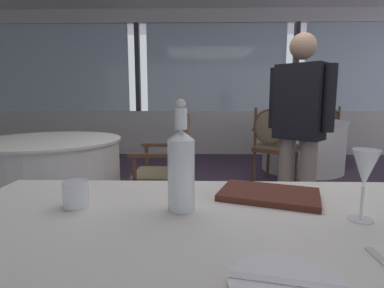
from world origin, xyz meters
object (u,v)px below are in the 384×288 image
object	(u,v)px
dining_chair_0_0	(172,164)
dining_chair_2_1	(274,140)
water_bottle	(181,167)
menu_book	(269,194)
diner_person_0	(299,124)
wine_glass	(365,170)
dining_chair_2_0	(324,129)
water_tumbler	(76,194)
side_plate	(287,285)

from	to	relation	value
dining_chair_0_0	dining_chair_2_1	bearing A→B (deg)	-129.74
water_bottle	menu_book	size ratio (longest dim) A/B	1.03
dining_chair_0_0	diner_person_0	size ratio (longest dim) A/B	0.61
dining_chair_0_0	wine_glass	bearing A→B (deg)	112.77
wine_glass	diner_person_0	world-z (taller)	diner_person_0
dining_chair_0_0	dining_chair_2_0	size ratio (longest dim) A/B	1.01
water_tumbler	dining_chair_2_1	size ratio (longest dim) A/B	0.08
water_bottle	side_plate	bearing A→B (deg)	-60.99
wine_glass	dining_chair_2_1	distance (m)	3.03
side_plate	dining_chair_2_1	bearing A→B (deg)	76.52
water_tumbler	dining_chair_0_0	bearing A→B (deg)	84.17
side_plate	dining_chair_2_0	bearing A→B (deg)	66.99
water_bottle	dining_chair_2_1	xyz separation A→B (m)	(0.99, 2.90, -0.32)
side_plate	water_bottle	world-z (taller)	water_bottle
water_bottle	wine_glass	world-z (taller)	water_bottle
water_bottle	wine_glass	distance (m)	0.49
water_tumbler	side_plate	bearing A→B (deg)	-36.35
water_bottle	wine_glass	bearing A→B (deg)	-8.03
dining_chair_0_0	diner_person_0	bearing A→B (deg)	-179.26
side_plate	diner_person_0	world-z (taller)	diner_person_0
menu_book	dining_chair_0_0	xyz separation A→B (m)	(-0.45, 1.41, -0.21)
water_bottle	diner_person_0	xyz separation A→B (m)	(0.84, 1.53, 0.00)
wine_glass	menu_book	xyz separation A→B (m)	(-0.20, 0.19, -0.13)
water_bottle	dining_chair_2_0	world-z (taller)	water_bottle
side_plate	diner_person_0	size ratio (longest dim) A/B	0.13
water_bottle	diner_person_0	distance (m)	1.75
menu_book	diner_person_0	xyz separation A→B (m)	(0.56, 1.41, 0.12)
water_tumbler	dining_chair_2_0	bearing A→B (deg)	59.99
side_plate	dining_chair_0_0	world-z (taller)	dining_chair_0_0
dining_chair_2_1	dining_chair_2_0	bearing A→B (deg)	0.00
dining_chair_2_0	diner_person_0	bearing A→B (deg)	12.72
water_bottle	water_tumbler	xyz separation A→B (m)	(-0.32, 0.02, -0.09)
side_plate	water_bottle	size ratio (longest dim) A/B	0.63
wine_glass	diner_person_0	bearing A→B (deg)	77.63
dining_chair_2_1	dining_chair_0_0	bearing A→B (deg)	178.35
dining_chair_2_1	side_plate	bearing A→B (deg)	-155.04
dining_chair_0_0	dining_chair_2_0	xyz separation A→B (m)	(2.46, 3.01, -0.01)
wine_glass	dining_chair_0_0	size ratio (longest dim) A/B	0.20
wine_glass	water_tumbler	xyz separation A→B (m)	(-0.81, 0.09, -0.10)
side_plate	dining_chair_2_1	size ratio (longest dim) A/B	0.21
water_bottle	dining_chair_0_0	size ratio (longest dim) A/B	0.34
wine_glass	dining_chair_0_0	world-z (taller)	dining_chair_0_0
water_bottle	dining_chair_0_0	bearing A→B (deg)	96.30
dining_chair_2_0	water_bottle	bearing A→B (deg)	11.68
wine_glass	water_tumbler	distance (m)	0.82
dining_chair_2_1	diner_person_0	xyz separation A→B (m)	(-0.15, -1.37, 0.32)
water_tumbler	dining_chair_2_0	xyz separation A→B (m)	(2.61, 4.52, -0.25)
water_bottle	menu_book	distance (m)	0.33
menu_book	dining_chair_2_1	bearing A→B (deg)	95.20
side_plate	dining_chair_2_0	world-z (taller)	dining_chair_2_0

